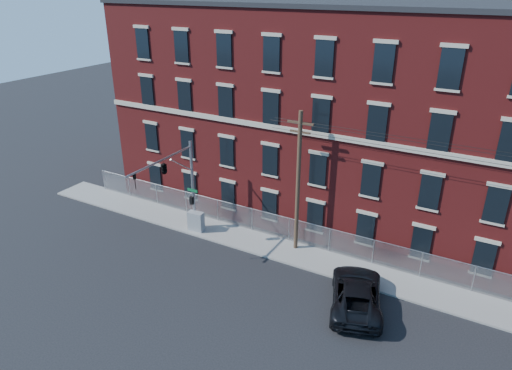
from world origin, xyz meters
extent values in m
plane|color=black|center=(0.00, 0.00, 0.00)|extent=(140.00, 140.00, 0.00)
cube|color=gray|center=(12.00, 5.00, 0.06)|extent=(65.00, 3.00, 0.12)
cube|color=maroon|center=(12.00, 14.00, 8.00)|extent=(55.00, 14.00, 16.00)
cube|color=black|center=(12.00, 14.00, 16.15)|extent=(55.30, 14.30, 0.30)
cube|color=#ABA18E|center=(12.00, 6.92, 8.30)|extent=(55.00, 0.18, 0.35)
cube|color=black|center=(-11.83, 6.94, 2.20)|extent=(1.20, 0.10, 2.20)
cube|color=black|center=(-11.83, 6.94, 5.80)|extent=(1.20, 0.10, 2.20)
cube|color=black|center=(-11.83, 6.94, 9.60)|extent=(1.20, 0.10, 2.20)
cube|color=black|center=(-11.83, 6.94, 13.20)|extent=(1.20, 0.10, 2.20)
cube|color=black|center=(-8.17, 6.94, 2.20)|extent=(1.20, 0.10, 2.20)
cube|color=black|center=(-8.17, 6.94, 5.80)|extent=(1.20, 0.10, 2.20)
cube|color=black|center=(-8.17, 6.94, 9.60)|extent=(1.20, 0.10, 2.20)
cube|color=black|center=(-8.17, 6.94, 13.20)|extent=(1.20, 0.10, 2.20)
cube|color=black|center=(-4.50, 6.94, 2.20)|extent=(1.20, 0.10, 2.20)
cube|color=black|center=(-4.50, 6.94, 5.80)|extent=(1.20, 0.10, 2.20)
cube|color=black|center=(-4.50, 6.94, 9.60)|extent=(1.20, 0.10, 2.20)
cube|color=black|center=(-4.50, 6.94, 13.20)|extent=(1.20, 0.10, 2.20)
cube|color=black|center=(-0.83, 6.94, 2.20)|extent=(1.20, 0.10, 2.20)
cube|color=black|center=(-0.83, 6.94, 5.80)|extent=(1.20, 0.10, 2.20)
cube|color=black|center=(-0.83, 6.94, 9.60)|extent=(1.20, 0.10, 2.20)
cube|color=black|center=(-0.83, 6.94, 13.20)|extent=(1.20, 0.10, 2.20)
cube|color=black|center=(2.83, 6.94, 2.20)|extent=(1.20, 0.10, 2.20)
cube|color=black|center=(2.83, 6.94, 5.80)|extent=(1.20, 0.10, 2.20)
cube|color=black|center=(2.83, 6.94, 9.60)|extent=(1.20, 0.10, 2.20)
cube|color=black|center=(2.83, 6.94, 13.20)|extent=(1.20, 0.10, 2.20)
cube|color=black|center=(6.50, 6.94, 2.20)|extent=(1.20, 0.10, 2.20)
cube|color=black|center=(6.50, 6.94, 5.80)|extent=(1.20, 0.10, 2.20)
cube|color=black|center=(6.50, 6.94, 9.60)|extent=(1.20, 0.10, 2.20)
cube|color=black|center=(6.50, 6.94, 13.20)|extent=(1.20, 0.10, 2.20)
cube|color=black|center=(10.17, 6.94, 2.20)|extent=(1.20, 0.10, 2.20)
cube|color=black|center=(10.17, 6.94, 5.80)|extent=(1.20, 0.10, 2.20)
cube|color=black|center=(10.17, 6.94, 9.60)|extent=(1.20, 0.10, 2.20)
cube|color=black|center=(10.17, 6.94, 13.20)|extent=(1.20, 0.10, 2.20)
cube|color=black|center=(13.83, 6.94, 2.20)|extent=(1.20, 0.10, 2.20)
cube|color=black|center=(13.83, 6.94, 5.80)|extent=(1.20, 0.10, 2.20)
cube|color=black|center=(13.83, 6.94, 9.60)|extent=(1.20, 0.10, 2.20)
cube|color=#A5A8AD|center=(12.00, 6.30, 1.02)|extent=(59.00, 0.02, 1.80)
cylinder|color=#9EA0A5|center=(12.00, 6.30, 1.92)|extent=(59.00, 0.04, 0.04)
cylinder|color=#9EA0A5|center=(-17.50, 6.30, 1.02)|extent=(0.06, 0.06, 1.85)
cylinder|color=#9EA0A5|center=(-14.39, 6.30, 1.02)|extent=(0.06, 0.06, 1.85)
cylinder|color=#9EA0A5|center=(-11.29, 6.30, 1.02)|extent=(0.06, 0.06, 1.85)
cylinder|color=#9EA0A5|center=(-8.18, 6.30, 1.02)|extent=(0.06, 0.06, 1.85)
cylinder|color=#9EA0A5|center=(-5.08, 6.30, 1.02)|extent=(0.06, 0.06, 1.85)
cylinder|color=#9EA0A5|center=(-1.97, 6.30, 1.02)|extent=(0.06, 0.06, 1.85)
cylinder|color=#9EA0A5|center=(1.13, 6.30, 1.02)|extent=(0.06, 0.06, 1.85)
cylinder|color=#9EA0A5|center=(4.24, 6.30, 1.02)|extent=(0.06, 0.06, 1.85)
cylinder|color=#9EA0A5|center=(7.34, 6.30, 1.02)|extent=(0.06, 0.06, 1.85)
cylinder|color=#9EA0A5|center=(10.45, 6.30, 1.02)|extent=(0.06, 0.06, 1.85)
cylinder|color=#9EA0A5|center=(13.55, 6.30, 1.02)|extent=(0.06, 0.06, 1.85)
cylinder|color=#9EA0A5|center=(-6.00, 4.50, 3.62)|extent=(0.22, 0.22, 7.00)
cylinder|color=#9EA0A5|center=(-6.00, 4.50, 0.32)|extent=(0.50, 0.50, 0.40)
cylinder|color=#9EA0A5|center=(-6.00, 1.25, 6.72)|extent=(0.14, 6.50, 0.14)
cylinder|color=#9EA0A5|center=(-6.00, 3.30, 5.72)|extent=(0.08, 2.18, 1.56)
cube|color=#0C592D|center=(-5.95, 4.35, 3.32)|extent=(0.90, 0.03, 0.22)
cube|color=black|center=(-6.00, 4.25, 2.52)|extent=(0.25, 0.25, 0.60)
imported|color=black|center=(-6.00, -1.30, 6.17)|extent=(0.16, 0.20, 1.00)
imported|color=black|center=(-6.00, 1.50, 6.17)|extent=(0.53, 2.48, 1.00)
cylinder|color=#4E3827|center=(2.00, 5.60, 5.12)|extent=(0.28, 0.28, 10.00)
cube|color=#4E3827|center=(2.00, 5.60, 9.32)|extent=(1.80, 0.12, 0.12)
cube|color=#4E3827|center=(2.00, 5.60, 8.72)|extent=(1.40, 0.12, 0.12)
imported|color=black|center=(7.73, 1.62, 0.86)|extent=(4.62, 6.74, 1.71)
cube|color=gray|center=(-5.67, 4.20, 0.87)|extent=(1.24, 0.69, 1.50)
camera|label=1|loc=(13.46, -20.59, 17.67)|focal=32.55mm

